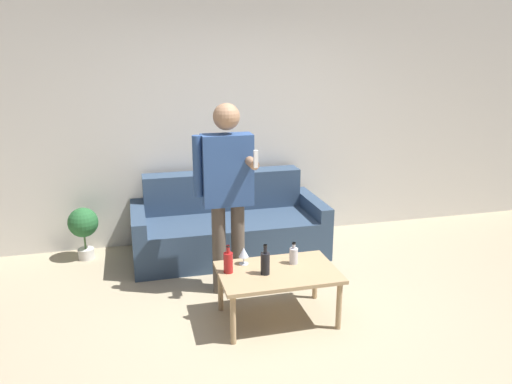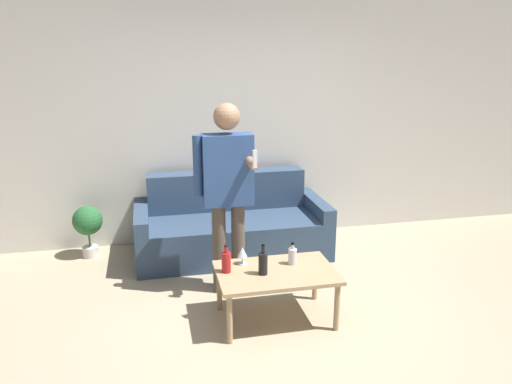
% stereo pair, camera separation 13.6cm
% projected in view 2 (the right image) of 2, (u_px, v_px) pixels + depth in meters
% --- Properties ---
extents(ground_plane, '(16.00, 16.00, 0.00)m').
position_uv_depth(ground_plane, '(289.00, 340.00, 3.77)').
color(ground_plane, tan).
extents(wall_back, '(8.00, 0.06, 2.70)m').
position_uv_depth(wall_back, '(234.00, 121.00, 5.54)').
color(wall_back, silver).
rests_on(wall_back, ground_plane).
extents(couch, '(2.00, 0.91, 0.83)m').
position_uv_depth(couch, '(231.00, 226.00, 5.35)').
color(couch, '#334760').
rests_on(couch, ground_plane).
extents(coffee_table, '(0.94, 0.62, 0.43)m').
position_uv_depth(coffee_table, '(276.00, 276.00, 3.97)').
color(coffee_table, tan).
rests_on(coffee_table, ground_plane).
extents(bottle_orange, '(0.07, 0.07, 0.18)m').
position_uv_depth(bottle_orange, '(292.00, 256.00, 4.06)').
color(bottle_orange, silver).
rests_on(bottle_orange, coffee_table).
extents(bottle_green, '(0.07, 0.07, 0.24)m').
position_uv_depth(bottle_green, '(263.00, 263.00, 3.87)').
color(bottle_green, black).
rests_on(bottle_green, coffee_table).
extents(bottle_dark, '(0.07, 0.07, 0.23)m').
position_uv_depth(bottle_dark, '(226.00, 261.00, 3.91)').
color(bottle_dark, '#B21E1E').
rests_on(bottle_dark, coffee_table).
extents(wine_glass_near, '(0.08, 0.08, 0.15)m').
position_uv_depth(wine_glass_near, '(242.00, 253.00, 4.06)').
color(wine_glass_near, silver).
rests_on(wine_glass_near, coffee_table).
extents(person_standing_front, '(0.51, 0.44, 1.70)m').
position_uv_depth(person_standing_front, '(227.00, 184.00, 4.29)').
color(person_standing_front, brown).
rests_on(person_standing_front, ground_plane).
extents(potted_plant, '(0.31, 0.31, 0.56)m').
position_uv_depth(potted_plant, '(88.00, 223.00, 5.20)').
color(potted_plant, silver).
rests_on(potted_plant, ground_plane).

